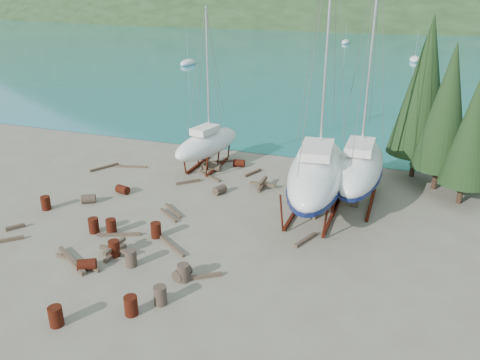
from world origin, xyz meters
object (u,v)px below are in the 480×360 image
(large_sailboat_near, at_px, (317,171))
(small_sailboat_shore, at_px, (207,143))
(large_sailboat_far, at_px, (359,165))
(worker, at_px, (306,200))

(large_sailboat_near, bearing_deg, small_sailboat_shore, 145.87)
(large_sailboat_far, distance_m, worker, 4.24)
(large_sailboat_near, height_order, large_sailboat_far, large_sailboat_near)
(large_sailboat_far, xyz_separation_m, worker, (-2.66, -2.90, -1.59))
(large_sailboat_near, bearing_deg, large_sailboat_far, 43.46)
(large_sailboat_near, xyz_separation_m, worker, (-0.47, -0.39, -1.81))
(large_sailboat_far, relative_size, worker, 8.00)
(worker, bearing_deg, large_sailboat_far, -15.78)
(large_sailboat_near, bearing_deg, worker, -145.40)
(large_sailboat_near, relative_size, large_sailboat_far, 1.10)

